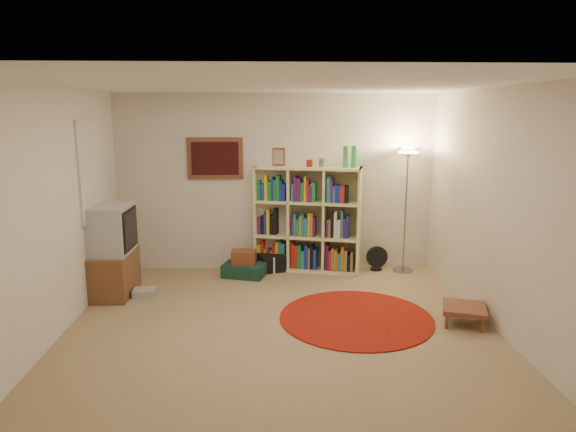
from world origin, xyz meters
name	(u,v)px	position (x,y,z in m)	size (l,w,h in m)	color
room	(275,212)	(-0.05, 0.05, 1.26)	(4.54, 4.54, 2.54)	#917B55
bookshelf	(306,220)	(0.43, 2.13, 0.72)	(1.55, 0.78, 1.79)	beige
floor_lamp	(407,170)	(1.81, 1.96, 1.46)	(0.39, 0.39, 1.76)	gray
floor_fan	(377,258)	(1.44, 2.01, 0.18)	(0.31, 0.19, 0.35)	black
tv_stand	(109,252)	(-2.08, 1.18, 0.55)	(0.57, 0.79, 1.13)	brown
dvd_box	(145,292)	(-1.66, 1.10, 0.05)	(0.29, 0.25, 0.09)	#ADADB1
suitcase	(244,270)	(-0.46, 1.82, 0.09)	(0.64, 0.51, 0.18)	#123328
wicker_basket	(244,257)	(-0.46, 1.83, 0.27)	(0.34, 0.26, 0.19)	#602F18
duffel_bag	(272,263)	(-0.07, 2.06, 0.12)	(0.42, 0.38, 0.24)	black
paper_towel	(273,265)	(-0.05, 1.97, 0.12)	(0.12, 0.12, 0.24)	silver
red_rug	(356,318)	(0.84, 0.29, 0.01)	(1.70, 1.70, 0.02)	maroon
side_table	(464,309)	(1.97, 0.09, 0.17)	(0.56, 0.56, 0.20)	#592E1F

